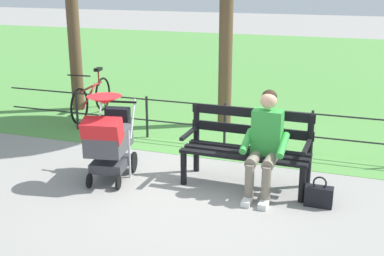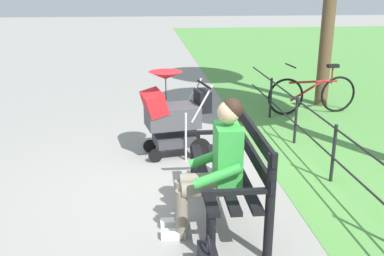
{
  "view_description": "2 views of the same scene",
  "coord_description": "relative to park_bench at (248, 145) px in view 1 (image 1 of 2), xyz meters",
  "views": [
    {
      "loc": [
        -1.98,
        5.71,
        2.57
      ],
      "look_at": [
        -0.01,
        0.13,
        0.75
      ],
      "focal_mm": 46.31,
      "sensor_mm": 36.0,
      "label": 1
    },
    {
      "loc": [
        -4.52,
        0.69,
        2.19
      ],
      "look_at": [
        0.21,
        0.2,
        0.65
      ],
      "focal_mm": 41.01,
      "sensor_mm": 36.0,
      "label": 2
    }
  ],
  "objects": [
    {
      "name": "ground_plane",
      "position": [
        0.67,
        0.12,
        -0.53
      ],
      "size": [
        60.0,
        60.0,
        0.0
      ],
      "primitive_type": "plane",
      "color": "gray"
    },
    {
      "name": "grass_lawn",
      "position": [
        0.67,
        -8.68,
        -0.52
      ],
      "size": [
        40.0,
        16.0,
        0.01
      ],
      "primitive_type": "cube",
      "color": "#518E42",
      "rests_on": "ground"
    },
    {
      "name": "park_bench",
      "position": [
        0.0,
        0.0,
        0.0
      ],
      "size": [
        1.61,
        0.62,
        0.96
      ],
      "color": "black",
      "rests_on": "ground"
    },
    {
      "name": "person_on_bench",
      "position": [
        -0.26,
        0.22,
        0.15
      ],
      "size": [
        0.54,
        0.74,
        1.28
      ],
      "color": "slate",
      "rests_on": "ground"
    },
    {
      "name": "stroller",
      "position": [
        1.71,
        0.5,
        0.07
      ],
      "size": [
        0.65,
        0.95,
        1.15
      ],
      "color": "black",
      "rests_on": "ground"
    },
    {
      "name": "handbag",
      "position": [
        -0.95,
        0.38,
        -0.4
      ],
      "size": [
        0.32,
        0.14,
        0.37
      ],
      "color": "black",
      "rests_on": "ground"
    },
    {
      "name": "park_fence",
      "position": [
        0.39,
        -1.3,
        -0.1
      ],
      "size": [
        7.98,
        0.04,
        0.7
      ],
      "color": "black",
      "rests_on": "ground"
    },
    {
      "name": "bicycle",
      "position": [
        3.51,
        -2.12,
        -0.16
      ],
      "size": [
        0.44,
        1.66,
        0.89
      ],
      "color": "black",
      "rests_on": "ground"
    }
  ]
}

